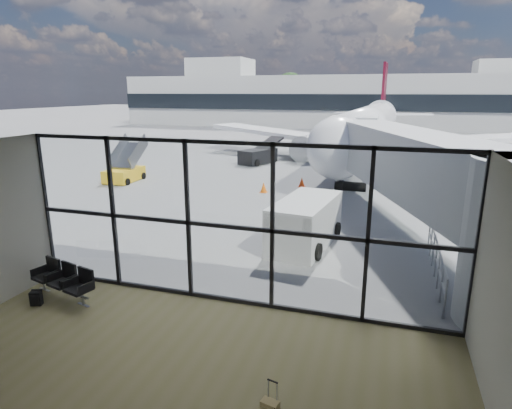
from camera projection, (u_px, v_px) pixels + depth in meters
The scene contains 21 objects.
ground at pixel (354, 142), 48.86m from camera, with size 220.00×220.00×0.00m, color slate.
lounge_shell at pixel (122, 288), 6.87m from camera, with size 12.02×8.01×4.51m.
glass_curtain_wall at pixel (229, 225), 11.40m from camera, with size 12.10×0.12×4.50m.
jet_bridge at pixel (414, 170), 16.37m from camera, with size 8.00×16.50×4.33m.
apron_railing at pixel (436, 255), 13.40m from camera, with size 0.06×5.46×1.11m.
far_terminal at pixel (364, 100), 68.20m from camera, with size 80.00×12.20×11.00m.
tree_0 at pixel (151, 96), 90.15m from camera, with size 4.95×4.95×7.12m.
tree_1 at pixel (176, 93), 88.26m from camera, with size 5.61×5.61×8.07m.
tree_2 at pixel (203, 90), 86.37m from camera, with size 6.27×6.27×9.03m.
tree_3 at pixel (231, 96), 84.96m from camera, with size 4.95×4.95×7.12m.
tree_4 at pixel (260, 93), 83.07m from camera, with size 5.61×5.61×8.07m.
tree_5 at pixel (290, 90), 81.18m from camera, with size 6.27×6.27×9.03m.
seating_row at pixel (65, 278), 12.17m from camera, with size 2.18×1.10×0.97m.
backpack at pixel (36, 298), 11.70m from camera, with size 0.34×0.33×0.44m.
airliner at pixel (368, 127), 36.44m from camera, with size 29.54×34.23×8.81m.
service_van at pixel (304, 222), 16.09m from camera, with size 2.39×4.26×1.77m.
belt_loader at pixel (259, 155), 34.49m from camera, with size 2.92×4.56×1.99m.
mobile_stairs at pixel (125, 173), 27.74m from camera, with size 1.90×3.38×2.32m.
traffic_cone_a at pixel (264, 188), 24.73m from camera, with size 0.42×0.42×0.60m.
traffic_cone_b at pixel (302, 182), 26.17m from camera, with size 0.41×0.41×0.59m.
traffic_cone_c at pixel (390, 188), 24.47m from camera, with size 0.48×0.48×0.68m.
Camera 1 is at (3.93, -10.16, 5.72)m, focal length 30.00 mm.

